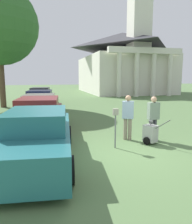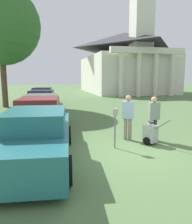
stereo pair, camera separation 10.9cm
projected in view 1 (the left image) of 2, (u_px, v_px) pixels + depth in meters
name	position (u px, v px, depth m)	size (l,w,h in m)	color
ground_plane	(124.00, 154.00, 6.90)	(120.00, 120.00, 0.00)	#517042
parked_car_teal	(38.00, 138.00, 6.16)	(2.27, 5.01, 1.51)	#23666B
parked_car_maroon	(39.00, 116.00, 9.52)	(2.38, 5.32, 1.52)	maroon
parked_car_cream	(40.00, 107.00, 12.77)	(2.45, 5.16, 1.39)	beige
parked_car_navy	(40.00, 100.00, 16.39)	(2.43, 5.28, 1.40)	#19234C
parked_car_black	(41.00, 96.00, 19.85)	(2.28, 4.95, 1.42)	black
parking_meter	(115.00, 121.00, 7.30)	(0.18, 0.09, 1.36)	slate
person_worker	(128.00, 115.00, 8.28)	(0.47, 0.38, 1.72)	gray
person_supervisor	(153.00, 116.00, 8.21)	(0.43, 0.24, 1.68)	#3F3F47
equipment_cart	(150.00, 133.00, 7.87)	(0.64, 0.97, 1.00)	#B2B2AD
church	(123.00, 58.00, 33.18)	(11.26, 16.19, 24.88)	silver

